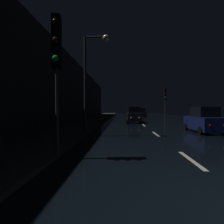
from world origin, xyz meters
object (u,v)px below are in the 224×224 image
object	(u,v)px
car_approaching_headlights	(134,115)
car_parked_right_near	(203,121)
traffic_light_far_right	(165,96)
car_distant_taillights	(142,113)
traffic_light_near_left	(57,54)
streetlamp_overhead	(92,69)

from	to	relation	value
car_approaching_headlights	car_parked_right_near	bearing A→B (deg)	27.57
traffic_light_far_right	car_parked_right_near	size ratio (longest dim) A/B	1.35
car_approaching_headlights	car_distant_taillights	bearing A→B (deg)	169.89
traffic_light_near_left	car_distant_taillights	bearing A→B (deg)	160.53
traffic_light_near_left	streetlamp_overhead	xyz separation A→B (m)	(0.38, 5.19, 0.72)
traffic_light_near_left	car_approaching_headlights	world-z (taller)	traffic_light_near_left
streetlamp_overhead	car_parked_right_near	distance (m)	9.35
car_distant_taillights	car_parked_right_near	bearing A→B (deg)	-176.23
traffic_light_near_left	car_parked_right_near	bearing A→B (deg)	123.07
streetlamp_overhead	car_parked_right_near	bearing A→B (deg)	15.47
traffic_light_near_left	streetlamp_overhead	world-z (taller)	streetlamp_overhead
car_parked_right_near	traffic_light_near_left	bearing A→B (deg)	130.76
streetlamp_overhead	car_approaching_headlights	size ratio (longest dim) A/B	1.61
traffic_light_far_right	streetlamp_overhead	distance (m)	19.31
traffic_light_far_right	streetlamp_overhead	size ratio (longest dim) A/B	0.79
car_approaching_headlights	car_distant_taillights	world-z (taller)	car_approaching_headlights
traffic_light_near_left	car_parked_right_near	size ratio (longest dim) A/B	1.32
streetlamp_overhead	car_distant_taillights	bearing A→B (deg)	76.86
traffic_light_far_right	car_parked_right_near	distance (m)	15.03
traffic_light_far_right	traffic_light_near_left	distance (m)	24.15
car_distant_taillights	car_approaching_headlights	bearing A→B (deg)	169.89
car_parked_right_near	car_distant_taillights	bearing A→B (deg)	3.77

